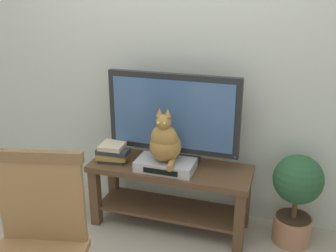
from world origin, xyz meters
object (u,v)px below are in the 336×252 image
Objects in this scene: tv at (173,117)px; media_box at (166,165)px; potted_plant at (296,193)px; tv_stand at (170,184)px; book_stack at (113,153)px; wooden_chair at (36,239)px; cat at (165,142)px.

media_box is (-0.01, -0.13, -0.33)m from tv.
potted_plant is at bearing 0.32° from tv.
tv_stand is 1.23× the size of tv.
tv is 0.54m from book_stack.
book_stack is at bearing -173.05° from tv_stand.
wooden_chair is 1.08m from book_stack.
media_box is 0.42× the size of wooden_chair.
tv_stand is 0.50m from book_stack.
potted_plant is (1.34, 0.12, -0.18)m from book_stack.
wooden_chair is (-0.34, -1.05, -0.16)m from cat.
cat is 0.40× the size of wooden_chair.
cat is at bearing -97.71° from tv_stand.
media_box is 0.19m from cat.
tv_stand is 2.98× the size of cat.
potted_plant is (0.91, 0.07, 0.04)m from tv_stand.
tv reaches higher than media_box.
media_box is (-0.01, -0.07, 0.19)m from tv_stand.
wooden_chair reaches higher than book_stack.
cat is at bearing 71.98° from wooden_chair.
tv_stand is at bearing 82.29° from cat.
media_box is at bearing -171.36° from potted_plant.
book_stack is at bearing -174.78° from potted_plant.
cat is 1.11m from wooden_chair.
tv_stand is 0.39m from cat.
wooden_chair reaches higher than media_box.
media_box is at bearing 72.24° from wooden_chair.
tv is at bearing -179.68° from potted_plant.
potted_plant is (0.91, 0.01, -0.47)m from tv.
cat is 1.60× the size of book_stack.
book_stack is (-0.44, -0.12, -0.29)m from tv.
cat reaches higher than media_box.
potted_plant reaches higher than media_box.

